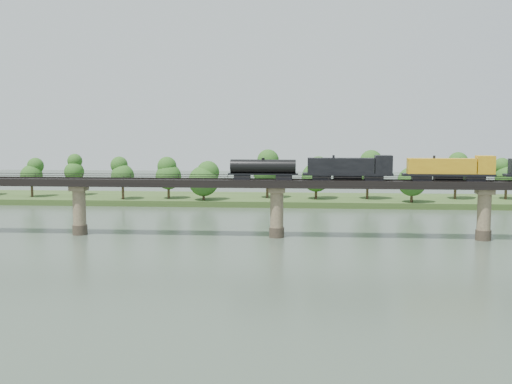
{
  "coord_description": "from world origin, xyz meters",
  "views": [
    {
      "loc": [
        5.63,
        -95.3,
        22.81
      ],
      "look_at": [
        -4.12,
        30.0,
        9.0
      ],
      "focal_mm": 45.0,
      "sensor_mm": 36.0,
      "label": 1
    }
  ],
  "objects": [
    {
      "name": "bridge_superstructure",
      "position": [
        0.0,
        30.0,
        11.79
      ],
      "size": [
        220.0,
        4.9,
        0.75
      ],
      "color": "black",
      "rests_on": "bridge"
    },
    {
      "name": "freight_train",
      "position": [
        26.74,
        30.0,
        13.82
      ],
      "size": [
        70.48,
        2.75,
        4.85
      ],
      "color": "black",
      "rests_on": "bridge"
    },
    {
      "name": "far_treeline",
      "position": [
        -8.21,
        80.52,
        8.83
      ],
      "size": [
        289.06,
        17.54,
        13.6
      ],
      "color": "#382619",
      "rests_on": "far_bank"
    },
    {
      "name": "ground",
      "position": [
        0.0,
        0.0,
        0.0
      ],
      "size": [
        400.0,
        400.0,
        0.0
      ],
      "primitive_type": "plane",
      "color": "#334133",
      "rests_on": "ground"
    },
    {
      "name": "bridge",
      "position": [
        0.0,
        30.0,
        5.46
      ],
      "size": [
        236.0,
        30.0,
        11.5
      ],
      "color": "#473A2D",
      "rests_on": "ground"
    },
    {
      "name": "far_bank",
      "position": [
        0.0,
        85.0,
        0.8
      ],
      "size": [
        300.0,
        24.0,
        1.6
      ],
      "primitive_type": "cube",
      "color": "#2E481D",
      "rests_on": "ground"
    }
  ]
}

